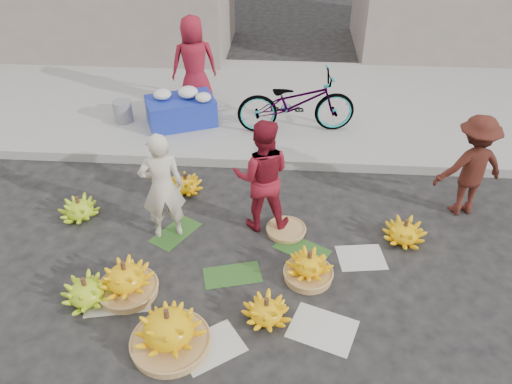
# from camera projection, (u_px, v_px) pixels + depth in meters

# --- Properties ---
(ground) EXTENTS (80.00, 80.00, 0.00)m
(ground) POSITION_uv_depth(u_px,v_px,m) (243.00, 264.00, 5.86)
(ground) COLOR black
(ground) RESTS_ON ground
(curb) EXTENTS (40.00, 0.25, 0.15)m
(curb) POSITION_uv_depth(u_px,v_px,m) (256.00, 160.00, 7.61)
(curb) COLOR gray
(curb) RESTS_ON ground
(sidewalk) EXTENTS (40.00, 4.00, 0.12)m
(sidewalk) POSITION_uv_depth(u_px,v_px,m) (264.00, 102.00, 9.33)
(sidewalk) COLOR gray
(sidewalk) RESTS_ON ground
(newspaper_scatter) EXTENTS (3.20, 1.80, 0.00)m
(newspaper_scatter) POSITION_uv_depth(u_px,v_px,m) (236.00, 316.00, 5.21)
(newspaper_scatter) COLOR silver
(newspaper_scatter) RESTS_ON ground
(banana_leaves) EXTENTS (2.00, 1.00, 0.00)m
(banana_leaves) POSITION_uv_depth(u_px,v_px,m) (236.00, 251.00, 6.03)
(banana_leaves) COLOR #234F1A
(banana_leaves) RESTS_ON ground
(banana_bunch_0) EXTENTS (0.75, 0.75, 0.45)m
(banana_bunch_0) POSITION_uv_depth(u_px,v_px,m) (126.00, 280.00, 5.38)
(banana_bunch_0) COLOR #AA7D47
(banana_bunch_0) RESTS_ON ground
(banana_bunch_1) EXTENTS (0.58, 0.58, 0.33)m
(banana_bunch_1) POSITION_uv_depth(u_px,v_px,m) (86.00, 291.00, 5.30)
(banana_bunch_1) COLOR #89BC1A
(banana_bunch_1) RESTS_ON ground
(banana_bunch_2) EXTENTS (0.77, 0.77, 0.51)m
(banana_bunch_2) POSITION_uv_depth(u_px,v_px,m) (169.00, 331.00, 4.78)
(banana_bunch_2) COLOR #AA7D47
(banana_bunch_2) RESTS_ON ground
(banana_bunch_3) EXTENTS (0.60, 0.60, 0.31)m
(banana_bunch_3) POSITION_uv_depth(u_px,v_px,m) (266.00, 311.00, 5.10)
(banana_bunch_3) COLOR yellow
(banana_bunch_3) RESTS_ON ground
(banana_bunch_4) EXTENTS (0.54, 0.54, 0.39)m
(banana_bunch_4) POSITION_uv_depth(u_px,v_px,m) (309.00, 267.00, 5.58)
(banana_bunch_4) COLOR #AA7D47
(banana_bunch_4) RESTS_ON ground
(banana_bunch_5) EXTENTS (0.50, 0.50, 0.32)m
(banana_bunch_5) POSITION_uv_depth(u_px,v_px,m) (404.00, 232.00, 6.12)
(banana_bunch_5) COLOR yellow
(banana_bunch_5) RESTS_ON ground
(banana_bunch_6) EXTENTS (0.65, 0.65, 0.32)m
(banana_bunch_6) POSITION_uv_depth(u_px,v_px,m) (79.00, 209.00, 6.51)
(banana_bunch_6) COLOR #89BC1A
(banana_bunch_6) RESTS_ON ground
(banana_bunch_7) EXTENTS (0.50, 0.50, 0.29)m
(banana_bunch_7) POSITION_uv_depth(u_px,v_px,m) (186.00, 184.00, 7.00)
(banana_bunch_7) COLOR yellow
(banana_bunch_7) RESTS_ON ground
(basket_spare) EXTENTS (0.62, 0.62, 0.06)m
(basket_spare) POSITION_uv_depth(u_px,v_px,m) (286.00, 230.00, 6.32)
(basket_spare) COLOR #AA7D47
(basket_spare) RESTS_ON ground
(incense_stack) EXTENTS (0.23, 0.11, 0.09)m
(incense_stack) POSITION_uv_depth(u_px,v_px,m) (307.00, 260.00, 5.83)
(incense_stack) COLOR red
(incense_stack) RESTS_ON ground
(vendor_cream) EXTENTS (0.60, 0.49, 1.43)m
(vendor_cream) POSITION_uv_depth(u_px,v_px,m) (162.00, 187.00, 5.90)
(vendor_cream) COLOR beige
(vendor_cream) RESTS_ON ground
(vendor_red) EXTENTS (0.74, 0.59, 1.49)m
(vendor_red) POSITION_uv_depth(u_px,v_px,m) (262.00, 176.00, 6.04)
(vendor_red) COLOR maroon
(vendor_red) RESTS_ON ground
(man_striped) EXTENTS (1.00, 0.72, 1.39)m
(man_striped) POSITION_uv_depth(u_px,v_px,m) (471.00, 166.00, 6.31)
(man_striped) COLOR maroon
(man_striped) RESTS_ON ground
(flower_table) EXTENTS (1.28, 1.06, 0.64)m
(flower_table) POSITION_uv_depth(u_px,v_px,m) (181.00, 109.00, 8.36)
(flower_table) COLOR #1829A1
(flower_table) RESTS_ON sidewalk
(grey_bucket) EXTENTS (0.32, 0.32, 0.36)m
(grey_bucket) POSITION_uv_depth(u_px,v_px,m) (123.00, 111.00, 8.48)
(grey_bucket) COLOR gray
(grey_bucket) RESTS_ON sidewalk
(flower_vendor) EXTENTS (0.92, 0.74, 1.62)m
(flower_vendor) POSITION_uv_depth(u_px,v_px,m) (194.00, 63.00, 8.59)
(flower_vendor) COLOR maroon
(flower_vendor) RESTS_ON sidewalk
(bicycle) EXTENTS (0.91, 1.98, 1.00)m
(bicycle) POSITION_uv_depth(u_px,v_px,m) (296.00, 102.00, 8.02)
(bicycle) COLOR gray
(bicycle) RESTS_ON sidewalk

